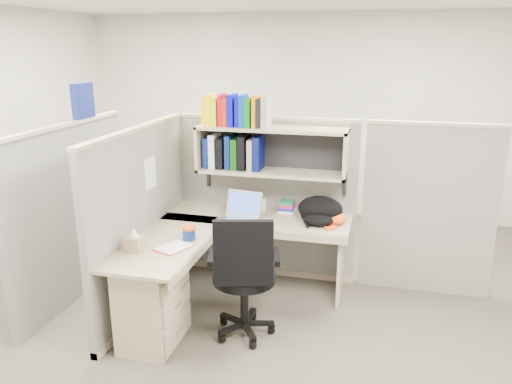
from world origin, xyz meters
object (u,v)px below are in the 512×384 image
(laptop, at_px, (239,206))
(backpack, at_px, (319,211))
(desk, at_px, (184,279))
(task_chair, at_px, (244,295))
(snack_canister, at_px, (189,233))

(laptop, height_order, backpack, laptop)
(desk, relative_size, laptop, 4.99)
(desk, distance_m, task_chair, 0.53)
(backpack, bearing_deg, laptop, -176.16)
(laptop, distance_m, backpack, 0.74)
(backpack, height_order, snack_canister, backpack)
(desk, distance_m, backpack, 1.35)
(desk, xyz_separation_m, backpack, (1.00, 0.81, 0.41))
(desk, relative_size, task_chair, 1.63)
(desk, height_order, task_chair, task_chair)
(laptop, relative_size, backpack, 0.86)
(task_chair, bearing_deg, backpack, 60.34)
(laptop, height_order, task_chair, task_chair)
(snack_canister, height_order, task_chair, task_chair)
(laptop, xyz_separation_m, snack_canister, (-0.26, -0.58, -0.07))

